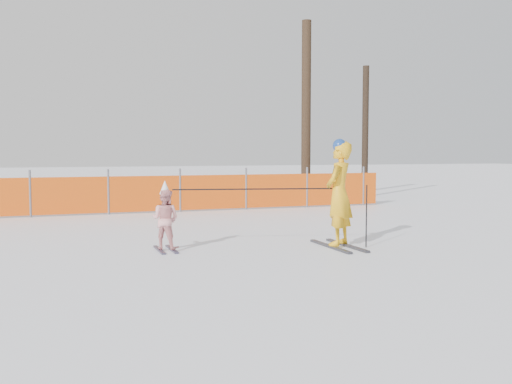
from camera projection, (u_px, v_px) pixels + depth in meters
ground at (266, 252)px, 9.81m from camera, size 120.00×120.00×0.00m
adult at (339, 193)px, 10.24m from camera, size 0.81×1.48×1.95m
child at (165, 218)px, 9.91m from camera, size 0.64×0.84×1.23m
ski_poles at (286, 197)px, 10.10m from camera, size 3.36×0.91×1.13m
safety_fence at (116, 194)px, 15.72m from camera, size 16.49×0.06×1.25m
tree_trunks at (324, 117)px, 20.76m from camera, size 2.96×0.70×6.37m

